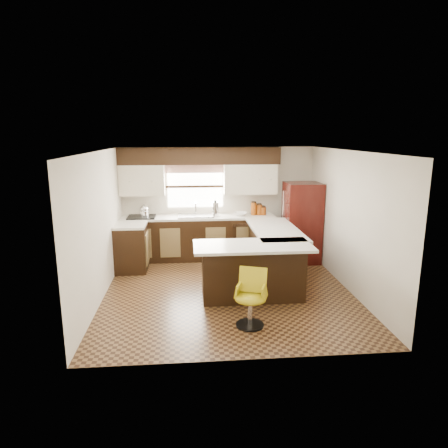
{
  "coord_description": "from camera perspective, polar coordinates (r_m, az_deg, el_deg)",
  "views": [
    {
      "loc": [
        -0.65,
        -6.5,
        2.66
      ],
      "look_at": [
        -0.03,
        0.45,
        1.09
      ],
      "focal_mm": 32.0,
      "sensor_mm": 36.0,
      "label": 1
    }
  ],
  "objects": [
    {
      "name": "wall_front",
      "position": [
        4.59,
        3.31,
        -5.91
      ],
      "size": [
        4.4,
        0.0,
        4.4
      ],
      "primitive_type": "plane",
      "rotation": [
        -1.57,
        0.0,
        0.0
      ],
      "color": "beige",
      "rests_on": "floor"
    },
    {
      "name": "counter_pen_long",
      "position": [
        7.51,
        7.32,
        -0.81
      ],
      "size": [
        0.84,
        1.95,
        0.04
      ],
      "primitive_type": "cube",
      "color": "silver",
      "rests_on": "peninsula_long"
    },
    {
      "name": "window_pane",
      "position": [
        8.76,
        -4.12,
        5.37
      ],
      "size": [
        1.2,
        0.02,
        0.9
      ],
      "primitive_type": "cube",
      "color": "white",
      "rests_on": "wall_back"
    },
    {
      "name": "wall_back",
      "position": [
        8.85,
        -0.85,
        3.18
      ],
      "size": [
        4.4,
        0.0,
        4.4
      ],
      "primitive_type": "plane",
      "rotation": [
        1.57,
        0.0,
        0.0
      ],
      "color": "beige",
      "rests_on": "floor"
    },
    {
      "name": "counter_left",
      "position": [
        8.03,
        -13.24,
        -0.16
      ],
      "size": [
        0.6,
        0.7,
        0.04
      ],
      "primitive_type": "cube",
      "color": "silver",
      "rests_on": "base_cab_left"
    },
    {
      "name": "soffit",
      "position": [
        8.54,
        -3.49,
        9.71
      ],
      "size": [
        3.4,
        0.35,
        0.36
      ],
      "primitive_type": "cube",
      "color": "black",
      "rests_on": "wall_back"
    },
    {
      "name": "counter_pen_return",
      "position": [
        6.39,
        4.13,
        -3.15
      ],
      "size": [
        1.89,
        0.84,
        0.04
      ],
      "primitive_type": "cube",
      "color": "silver",
      "rests_on": "peninsula_return"
    },
    {
      "name": "percolator",
      "position": [
        8.57,
        -1.24,
        2.16
      ],
      "size": [
        0.14,
        0.14,
        0.3
      ],
      "primitive_type": "cylinder",
      "color": "silver",
      "rests_on": "counter_back"
    },
    {
      "name": "upper_cab_left",
      "position": [
        8.63,
        -11.62,
        6.17
      ],
      "size": [
        0.94,
        0.35,
        0.64
      ],
      "primitive_type": "cube",
      "color": "beige",
      "rests_on": "wall_back"
    },
    {
      "name": "canister_large",
      "position": [
        8.68,
        4.26,
        2.16
      ],
      "size": [
        0.12,
        0.12,
        0.27
      ],
      "primitive_type": "cylinder",
      "color": "#843B0C",
      "rests_on": "counter_back"
    },
    {
      "name": "cooktop",
      "position": [
        8.61,
        -11.69,
        1.01
      ],
      "size": [
        0.58,
        0.5,
        0.02
      ],
      "primitive_type": "cube",
      "color": "black",
      "rests_on": "counter_back"
    },
    {
      "name": "valance",
      "position": [
        8.67,
        -4.16,
        7.89
      ],
      "size": [
        1.3,
        0.06,
        0.18
      ],
      "primitive_type": "cube",
      "color": "#D19B93",
      "rests_on": "wall_back"
    },
    {
      "name": "wall_left",
      "position": [
        6.82,
        -17.27,
        -0.27
      ],
      "size": [
        0.0,
        4.4,
        4.4
      ],
      "primitive_type": "plane",
      "rotation": [
        1.57,
        0.0,
        1.57
      ],
      "color": "beige",
      "rests_on": "floor"
    },
    {
      "name": "base_cab_left",
      "position": [
        8.14,
        -13.07,
        -3.41
      ],
      "size": [
        0.6,
        0.7,
        0.9
      ],
      "primitive_type": "cube",
      "color": "black",
      "rests_on": "floor"
    },
    {
      "name": "canister_small",
      "position": [
        8.73,
        5.6,
        1.85
      ],
      "size": [
        0.13,
        0.13,
        0.17
      ],
      "primitive_type": "cylinder",
      "color": "#843B0C",
      "rests_on": "counter_back"
    },
    {
      "name": "floor",
      "position": [
        7.06,
        0.55,
        -9.47
      ],
      "size": [
        4.4,
        4.4,
        0.0
      ],
      "primitive_type": "plane",
      "color": "#49301A",
      "rests_on": "ground"
    },
    {
      "name": "upper_cab_right",
      "position": [
        8.68,
        3.74,
        6.44
      ],
      "size": [
        1.14,
        0.35,
        0.64
      ],
      "primitive_type": "cube",
      "color": "beige",
      "rests_on": "wall_back"
    },
    {
      "name": "counter_back",
      "position": [
        8.58,
        -3.69,
        0.98
      ],
      "size": [
        3.3,
        0.6,
        0.04
      ],
      "primitive_type": "cube",
      "color": "silver",
      "rests_on": "base_cab_back"
    },
    {
      "name": "ceiling",
      "position": [
        6.54,
        0.59,
        10.39
      ],
      "size": [
        4.4,
        4.4,
        0.0
      ],
      "primitive_type": "plane",
      "rotation": [
        3.14,
        0.0,
        0.0
      ],
      "color": "silver",
      "rests_on": "wall_back"
    },
    {
      "name": "mixing_bowl",
      "position": [
        8.64,
        2.39,
        1.46
      ],
      "size": [
        0.34,
        0.34,
        0.07
      ],
      "primitive_type": "imported",
      "rotation": [
        0.0,
        0.0,
        -0.25
      ],
      "color": "white",
      "rests_on": "counter_back"
    },
    {
      "name": "peninsula_long",
      "position": [
        7.62,
        6.85,
        -4.27
      ],
      "size": [
        0.6,
        1.95,
        0.9
      ],
      "primitive_type": "cube",
      "color": "black",
      "rests_on": "floor"
    },
    {
      "name": "kettle",
      "position": [
        8.58,
        -11.33,
        1.92
      ],
      "size": [
        0.18,
        0.18,
        0.25
      ],
      "primitive_type": null,
      "color": "silver",
      "rests_on": "cooktop"
    },
    {
      "name": "dishwasher",
      "position": [
        8.5,
        3.17,
        -2.54
      ],
      "size": [
        0.58,
        0.03,
        0.78
      ],
      "primitive_type": "cube",
      "color": "black",
      "rests_on": "floor"
    },
    {
      "name": "canister_med",
      "position": [
        8.71,
        5.05,
        2.02
      ],
      "size": [
        0.12,
        0.12,
        0.22
      ],
      "primitive_type": "cylinder",
      "color": "#843B0C",
      "rests_on": "counter_back"
    },
    {
      "name": "wall_right",
      "position": [
        7.21,
        17.41,
        0.4
      ],
      "size": [
        0.0,
        4.4,
        4.4
      ],
      "primitive_type": "plane",
      "rotation": [
        1.57,
        0.0,
        -1.57
      ],
      "color": "beige",
      "rests_on": "floor"
    },
    {
      "name": "base_cab_back",
      "position": [
        8.69,
        -3.64,
        -2.07
      ],
      "size": [
        3.3,
        0.6,
        0.9
      ],
      "primitive_type": "cube",
      "color": "black",
      "rests_on": "floor"
    },
    {
      "name": "refrigerator",
      "position": [
        8.57,
        11.04,
        0.2
      ],
      "size": [
        0.72,
        0.69,
        1.69
      ],
      "primitive_type": "cube",
      "color": "#3B0E09",
      "rests_on": "floor"
    },
    {
      "name": "sink",
      "position": [
        8.56,
        -4.02,
        1.19
      ],
      "size": [
        0.75,
        0.45,
        0.03
      ],
      "primitive_type": "cube",
      "color": "#B2B2B7",
      "rests_on": "counter_back"
    },
    {
      "name": "peninsula_return",
      "position": [
        6.62,
        4.11,
        -6.87
      ],
      "size": [
        1.65,
        0.6,
        0.9
      ],
      "primitive_type": "cube",
      "color": "black",
      "rests_on": "floor"
    },
    {
      "name": "bar_chair",
      "position": [
        5.7,
        3.78,
        -10.63
      ],
      "size": [
        0.56,
        0.56,
        0.82
      ],
      "primitive_type": null,
      "rotation": [
        0.0,
        0.0,
        -0.35
      ],
      "color": "#B9A711",
      "rests_on": "floor"
    }
  ]
}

